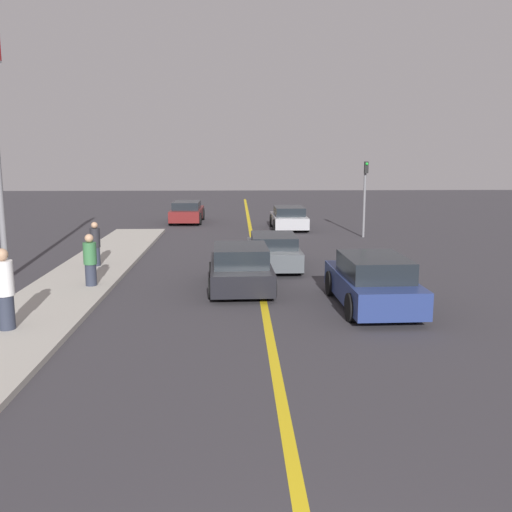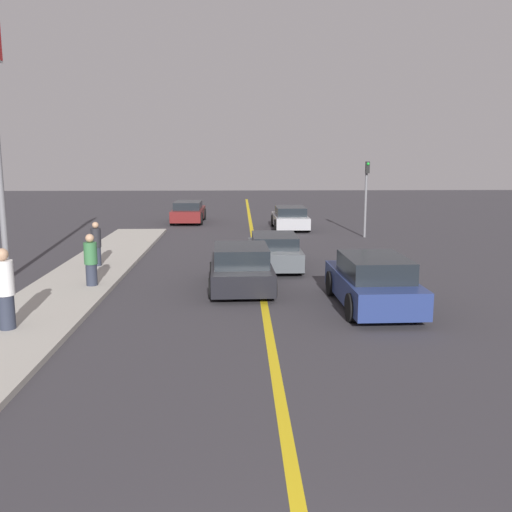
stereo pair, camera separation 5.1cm
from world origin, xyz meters
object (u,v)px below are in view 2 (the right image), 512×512
(car_far_distant, at_px, (274,251))
(pedestrian_near_curb, at_px, (5,289))
(pedestrian_mid_group, at_px, (91,260))
(car_parked_left_lot, at_px, (290,218))
(traffic_light, at_px, (366,191))
(car_ahead_center, at_px, (241,268))
(pedestrian_far_standing, at_px, (96,244))
(car_oncoming_far, at_px, (188,212))
(car_near_right_lane, at_px, (373,282))

(car_far_distant, distance_m, pedestrian_near_curb, 9.95)
(pedestrian_near_curb, xyz_separation_m, pedestrian_mid_group, (0.82, 4.27, -0.15))
(car_parked_left_lot, xyz_separation_m, traffic_light, (3.36, -3.14, 1.67))
(car_far_distant, height_order, car_parked_left_lot, car_parked_left_lot)
(car_ahead_center, height_order, car_parked_left_lot, car_ahead_center)
(traffic_light, bearing_deg, pedestrian_mid_group, -135.17)
(pedestrian_mid_group, bearing_deg, traffic_light, 44.83)
(pedestrian_mid_group, bearing_deg, pedestrian_far_standing, 100.84)
(car_ahead_center, height_order, traffic_light, traffic_light)
(pedestrian_mid_group, height_order, pedestrian_far_standing, pedestrian_mid_group)
(car_oncoming_far, bearing_deg, car_parked_left_lot, -28.38)
(car_near_right_lane, xyz_separation_m, car_far_distant, (-2.28, 5.48, -0.08))
(car_far_distant, xyz_separation_m, pedestrian_far_standing, (-6.26, -0.20, 0.31))
(car_far_distant, relative_size, traffic_light, 1.10)
(car_parked_left_lot, bearing_deg, pedestrian_near_curb, -114.56)
(car_ahead_center, distance_m, car_oncoming_far, 17.10)
(car_ahead_center, xyz_separation_m, pedestrian_near_curb, (-5.29, -4.24, 0.42))
(car_ahead_center, distance_m, pedestrian_far_standing, 5.94)
(car_near_right_lane, xyz_separation_m, pedestrian_near_curb, (-8.77, -2.05, 0.37))
(pedestrian_near_curb, bearing_deg, pedestrian_mid_group, 79.16)
(car_near_right_lane, distance_m, pedestrian_far_standing, 10.04)
(car_ahead_center, height_order, pedestrian_near_curb, pedestrian_near_curb)
(pedestrian_near_curb, bearing_deg, car_parked_left_lot, 65.93)
(car_far_distant, relative_size, pedestrian_mid_group, 2.59)
(pedestrian_far_standing, bearing_deg, car_parked_left_lot, 53.70)
(car_far_distant, xyz_separation_m, traffic_light, (4.86, 7.22, 1.67))
(pedestrian_mid_group, bearing_deg, pedestrian_near_curb, -100.84)
(car_oncoming_far, relative_size, traffic_light, 1.14)
(car_parked_left_lot, bearing_deg, pedestrian_far_standing, -126.79)
(car_parked_left_lot, bearing_deg, pedestrian_mid_group, -118.27)
(car_far_distant, relative_size, car_oncoming_far, 0.97)
(car_near_right_lane, xyz_separation_m, pedestrian_mid_group, (-7.95, 2.23, 0.22))
(car_ahead_center, relative_size, car_oncoming_far, 0.94)
(car_oncoming_far, distance_m, pedestrian_far_standing, 13.89)
(car_near_right_lane, distance_m, pedestrian_mid_group, 8.26)
(car_ahead_center, xyz_separation_m, car_far_distant, (1.20, 3.29, -0.04))
(car_near_right_lane, bearing_deg, pedestrian_near_curb, -168.55)
(car_near_right_lane, bearing_deg, traffic_light, 76.83)
(traffic_light, bearing_deg, pedestrian_far_standing, -146.28)
(car_ahead_center, bearing_deg, pedestrian_near_curb, -143.30)
(traffic_light, bearing_deg, car_oncoming_far, 145.24)
(car_ahead_center, bearing_deg, car_far_distant, 68.02)
(car_parked_left_lot, bearing_deg, car_far_distant, -98.72)
(car_ahead_center, distance_m, pedestrian_near_curb, 6.79)
(car_parked_left_lot, height_order, pedestrian_far_standing, pedestrian_far_standing)
(car_parked_left_lot, height_order, car_oncoming_far, car_oncoming_far)
(car_parked_left_lot, relative_size, pedestrian_far_standing, 2.53)
(car_oncoming_far, bearing_deg, pedestrian_mid_group, -94.28)
(pedestrian_near_curb, bearing_deg, car_near_right_lane, 13.12)
(car_parked_left_lot, bearing_deg, car_ahead_center, -101.66)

